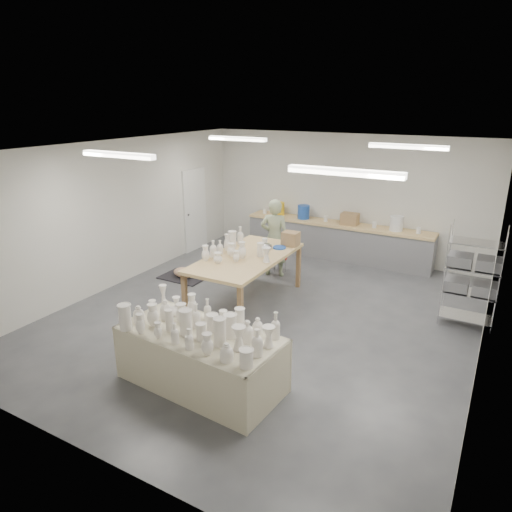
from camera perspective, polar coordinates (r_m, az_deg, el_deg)
The scene contains 9 objects.
room at distance 7.84m, azimuth 1.03°, elevation 6.55°, with size 8.00×8.02×3.00m.
back_counter at distance 11.40m, azimuth 9.98°, elevation 2.08°, with size 4.60×0.60×1.24m.
wire_shelf at distance 8.56m, azimuth 25.41°, elevation -2.22°, with size 0.88×0.48×1.80m.
drying_table at distance 6.38m, azimuth -6.92°, elevation -12.26°, with size 2.32×1.23×1.16m.
work_table at distance 8.65m, azimuth -1.10°, elevation 0.11°, with size 1.30×2.55×1.31m.
rug at distance 10.26m, azimuth -9.02°, elevation -2.60°, with size 1.00×0.70×0.02m, color black.
cat at distance 10.20m, azimuth -9.01°, elevation -2.05°, with size 0.57×0.48×0.21m.
potter at distance 10.04m, azimuth 2.32°, elevation 2.29°, with size 0.63×0.41×1.73m, color #9BA983.
red_stool at distance 10.44m, azimuth 2.95°, elevation -0.29°, with size 0.40×0.40×0.34m.
Camera 1 is at (3.50, -6.67, 3.74)m, focal length 32.00 mm.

